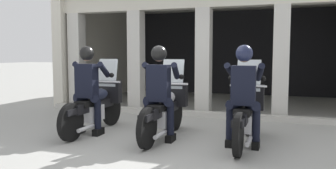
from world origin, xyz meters
name	(u,v)px	position (x,y,z in m)	size (l,w,h in m)	color
ground_plane	(202,111)	(0.00, 3.00, 0.00)	(80.00, 80.00, 0.00)	#999993
station_building	(222,37)	(0.07, 5.20, 1.96)	(8.24, 4.92, 3.13)	black
kerb_strip	(198,114)	(0.07, 2.30, 0.06)	(7.74, 0.24, 0.12)	#B7B5AD
motorcycle_left	(97,105)	(-1.37, 0.22, 0.50)	(0.62, 2.04, 1.35)	black
police_officer_left	(88,82)	(-1.37, -0.07, 0.94)	(0.63, 0.61, 1.58)	black
motorcycle_center	(165,108)	(0.00, 0.21, 0.50)	(0.62, 2.04, 1.35)	black
police_officer_center	(159,85)	(0.00, -0.08, 0.94)	(0.63, 0.61, 1.58)	black
motorcycle_right	(245,112)	(1.37, 0.24, 0.50)	(0.62, 2.04, 1.35)	black
police_officer_right	(244,87)	(1.37, -0.04, 0.94)	(0.63, 0.61, 1.58)	black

